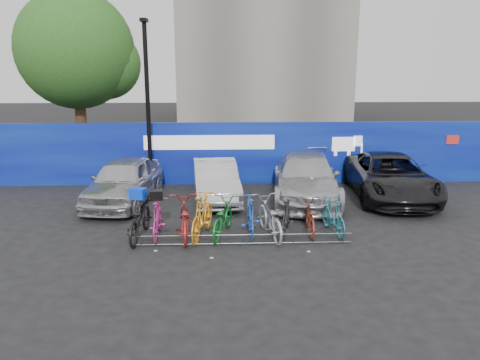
{
  "coord_description": "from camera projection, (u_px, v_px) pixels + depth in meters",
  "views": [
    {
      "loc": [
        -0.54,
        -11.86,
        4.44
      ],
      "look_at": [
        0.02,
        2.0,
        1.1
      ],
      "focal_mm": 35.0,
      "sensor_mm": 36.0,
      "label": 1
    }
  ],
  "objects": [
    {
      "name": "ground",
      "position": [
        242.0,
        237.0,
        12.59
      ],
      "size": [
        100.0,
        100.0,
        0.0
      ],
      "primitive_type": "plane",
      "color": "black",
      "rests_on": "ground"
    },
    {
      "name": "bike_5",
      "position": [
        250.0,
        216.0,
        12.64
      ],
      "size": [
        0.54,
        1.81,
        1.09
      ],
      "primitive_type": "imported",
      "rotation": [
        0.0,
        0.0,
        3.16
      ],
      "color": "blue",
      "rests_on": "ground"
    },
    {
      "name": "bike_8",
      "position": [
        310.0,
        217.0,
        12.75
      ],
      "size": [
        0.74,
        1.8,
        0.92
      ],
      "primitive_type": "imported",
      "rotation": [
        0.0,
        0.0,
        3.07
      ],
      "color": "maroon",
      "rests_on": "ground"
    },
    {
      "name": "bike_0",
      "position": [
        139.0,
        219.0,
        12.37
      ],
      "size": [
        0.87,
        2.14,
        1.1
      ],
      "primitive_type": "imported",
      "rotation": [
        0.0,
        0.0,
        3.07
      ],
      "color": "black",
      "rests_on": "ground"
    },
    {
      "name": "car_2",
      "position": [
        306.0,
        177.0,
        16.05
      ],
      "size": [
        2.77,
        5.51,
        1.53
      ],
      "primitive_type": "imported",
      "rotation": [
        0.0,
        0.0,
        -0.12
      ],
      "color": "#B7B6BC",
      "rests_on": "ground"
    },
    {
      "name": "lamppost",
      "position": [
        148.0,
        101.0,
        16.94
      ],
      "size": [
        0.25,
        0.5,
        6.11
      ],
      "color": "black",
      "rests_on": "ground"
    },
    {
      "name": "bike_6",
      "position": [
        269.0,
        218.0,
        12.5
      ],
      "size": [
        1.08,
        2.13,
        1.07
      ],
      "primitive_type": "imported",
      "rotation": [
        0.0,
        0.0,
        3.33
      ],
      "color": "#9D9FA5",
      "rests_on": "ground"
    },
    {
      "name": "bike_3",
      "position": [
        202.0,
        216.0,
        12.43
      ],
      "size": [
        1.01,
        2.1,
        1.22
      ],
      "primitive_type": "imported",
      "rotation": [
        0.0,
        0.0,
        2.92
      ],
      "color": "#FFA521",
      "rests_on": "ground"
    },
    {
      "name": "tree",
      "position": [
        81.0,
        53.0,
        20.9
      ],
      "size": [
        5.4,
        5.2,
        7.8
      ],
      "color": "#382314",
      "rests_on": "ground"
    },
    {
      "name": "car_3",
      "position": [
        390.0,
        177.0,
        16.24
      ],
      "size": [
        2.97,
        5.62,
        1.5
      ],
      "primitive_type": "imported",
      "rotation": [
        0.0,
        0.0,
        -0.09
      ],
      "color": "black",
      "rests_on": "ground"
    },
    {
      "name": "bike_7",
      "position": [
        286.0,
        216.0,
        12.73
      ],
      "size": [
        0.88,
        1.76,
        1.02
      ],
      "primitive_type": "imported",
      "rotation": [
        0.0,
        0.0,
        2.89
      ],
      "color": "black",
      "rests_on": "ground"
    },
    {
      "name": "bike_rack",
      "position": [
        243.0,
        239.0,
        11.96
      ],
      "size": [
        5.6,
        0.03,
        0.3
      ],
      "color": "#595B60",
      "rests_on": "ground"
    },
    {
      "name": "car_0",
      "position": [
        124.0,
        181.0,
        15.56
      ],
      "size": [
        2.37,
        4.7,
        1.53
      ],
      "primitive_type": "imported",
      "rotation": [
        0.0,
        0.0,
        -0.13
      ],
      "color": "#ADADB1",
      "rests_on": "ground"
    },
    {
      "name": "cargo_crate",
      "position": [
        138.0,
        193.0,
        12.21
      ],
      "size": [
        0.45,
        0.39,
        0.28
      ],
      "primitive_type": "cube",
      "rotation": [
        0.0,
        0.0,
        -0.28
      ],
      "color": "#0836D4",
      "rests_on": "bike_0"
    },
    {
      "name": "car_1",
      "position": [
        216.0,
        181.0,
        15.95
      ],
      "size": [
        1.78,
        4.21,
        1.35
      ],
      "primitive_type": "imported",
      "rotation": [
        0.0,
        0.0,
        0.09
      ],
      "color": "#B6B6BB",
      "rests_on": "ground"
    },
    {
      "name": "bike_1",
      "position": [
        157.0,
        219.0,
        12.43
      ],
      "size": [
        0.54,
        1.77,
        1.06
      ],
      "primitive_type": "imported",
      "rotation": [
        0.0,
        0.0,
        3.17
      ],
      "color": "#CB358D",
      "rests_on": "ground"
    },
    {
      "name": "cargo_topcase",
      "position": [
        156.0,
        195.0,
        12.28
      ],
      "size": [
        0.37,
        0.34,
        0.25
      ],
      "primitive_type": "cube",
      "rotation": [
        0.0,
        0.0,
        0.12
      ],
      "color": "black",
      "rests_on": "bike_1"
    },
    {
      "name": "hoarding",
      "position": [
        236.0,
        153.0,
        18.13
      ],
      "size": [
        22.0,
        0.18,
        2.4
      ],
      "color": "#0A0985",
      "rests_on": "ground"
    },
    {
      "name": "bike_9",
      "position": [
        333.0,
        216.0,
        12.74
      ],
      "size": [
        0.7,
        1.73,
        1.01
      ],
      "primitive_type": "imported",
      "rotation": [
        0.0,
        0.0,
        3.28
      ],
      "color": "#21727E",
      "rests_on": "ground"
    },
    {
      "name": "bike_4",
      "position": [
        222.0,
        218.0,
        12.57
      ],
      "size": [
        1.13,
        2.03,
        1.01
      ],
      "primitive_type": "imported",
      "rotation": [
        0.0,
        0.0,
        2.89
      ],
      "color": "#126C25",
      "rests_on": "ground"
    },
    {
      "name": "bike_2",
      "position": [
        184.0,
        219.0,
        12.41
      ],
      "size": [
        0.89,
        2.09,
        1.07
      ],
      "primitive_type": "imported",
      "rotation": [
        0.0,
        0.0,
        3.23
      ],
      "color": "#AB221E",
      "rests_on": "ground"
    }
  ]
}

